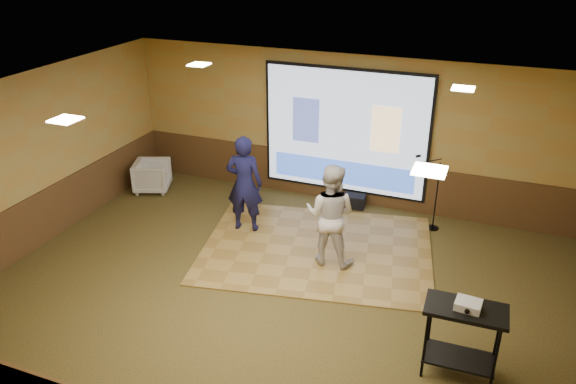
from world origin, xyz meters
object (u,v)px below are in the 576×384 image
at_px(dance_floor, 317,249).
at_px(mic_stand, 432,204).
at_px(player_right, 330,215).
at_px(banquet_chair, 152,176).
at_px(player_left, 244,184).
at_px(av_table, 463,328).
at_px(projector_screen, 345,133).
at_px(duffel_bag, 354,201).
at_px(projector, 468,305).

height_order(dance_floor, mic_stand, mic_stand).
height_order(player_right, banquet_chair, player_right).
bearing_deg(player_left, player_right, 152.71).
relative_size(player_left, mic_stand, 1.26).
bearing_deg(av_table, projector_screen, 122.77).
bearing_deg(duffel_bag, projector, -59.07).
height_order(projector_screen, banquet_chair, projector_screen).
bearing_deg(av_table, mic_stand, 103.28).
bearing_deg(av_table, duffel_bag, 120.83).
height_order(projector_screen, projector, projector_screen).
bearing_deg(duffel_bag, mic_stand, -11.99).
bearing_deg(player_right, banquet_chair, -17.39).
xyz_separation_m(player_left, banquet_chair, (-2.59, 0.86, -0.61)).
bearing_deg(player_right, av_table, 140.37).
height_order(projector_screen, duffel_bag, projector_screen).
relative_size(dance_floor, banquet_chair, 5.45).
height_order(player_left, av_table, player_left).
distance_m(player_right, banquet_chair, 4.62).
bearing_deg(av_table, player_right, 140.09).
relative_size(projector_screen, mic_stand, 2.31).
xyz_separation_m(projector, mic_stand, (-0.90, 3.75, -0.57)).
height_order(av_table, mic_stand, mic_stand).
xyz_separation_m(projector_screen, duffel_bag, (0.31, -0.19, -1.34)).
distance_m(dance_floor, player_right, 0.99).
bearing_deg(player_left, mic_stand, -168.48).
xyz_separation_m(player_right, av_table, (2.29, -1.91, -0.18)).
xyz_separation_m(av_table, projector, (0.01, -0.00, 0.34)).
relative_size(banquet_chair, duffel_bag, 1.70).
height_order(player_left, duffel_bag, player_left).
bearing_deg(banquet_chair, mic_stand, -106.71).
bearing_deg(projector_screen, player_left, -126.07).
xyz_separation_m(player_right, projector, (2.30, -1.92, 0.17)).
bearing_deg(player_left, projector_screen, -136.82).
relative_size(projector_screen, banquet_chair, 4.61).
xyz_separation_m(projector_screen, banquet_chair, (-3.92, -0.96, -1.15)).
height_order(player_left, projector, player_left).
height_order(player_right, mic_stand, player_right).
xyz_separation_m(projector_screen, dance_floor, (0.14, -2.03, -1.46)).
relative_size(player_right, av_table, 1.72).
bearing_deg(projector_screen, player_right, -79.02).
bearing_deg(projector_screen, dance_floor, -86.09).
xyz_separation_m(player_left, av_table, (4.07, -2.44, -0.21)).
relative_size(projector, mic_stand, 0.21).
xyz_separation_m(projector_screen, av_table, (2.74, -4.26, -0.75)).
distance_m(projector, duffel_bag, 4.84).
distance_m(av_table, banquet_chair, 7.44).
bearing_deg(player_right, projector_screen, -78.74).
relative_size(player_right, mic_stand, 1.21).
bearing_deg(dance_floor, mic_stand, 41.35).
xyz_separation_m(player_left, duffel_bag, (1.64, 1.63, -0.80)).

